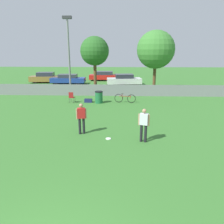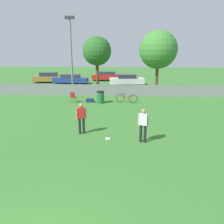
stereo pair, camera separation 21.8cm
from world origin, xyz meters
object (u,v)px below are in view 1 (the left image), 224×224
at_px(player_defender_red, 81,117).
at_px(trash_bin, 99,97).
at_px(parked_car_red, 105,76).
at_px(light_pole, 69,48).
at_px(bicycle_sideline, 125,98).
at_px(parked_car_tan, 46,78).
at_px(tree_near_pole, 95,51).
at_px(gear_bag_sideline, 88,101).
at_px(player_receiver_white, 144,123).
at_px(frisbee_disc, 108,139).
at_px(tree_far_right, 156,50).
at_px(parked_car_white, 124,80).
at_px(parked_car_blue, 68,79).
at_px(folding_chair_sideline, 72,97).

relative_size(player_defender_red, trash_bin, 1.63).
bearing_deg(trash_bin, parked_car_red, 92.35).
height_order(light_pole, trash_bin, light_pole).
xyz_separation_m(bicycle_sideline, parked_car_tan, (-10.80, 11.92, 0.34)).
relative_size(tree_near_pole, gear_bag_sideline, 8.79).
distance_m(player_receiver_white, frisbee_disc, 1.93).
bearing_deg(player_receiver_white, light_pole, 133.57).
height_order(tree_far_right, bicycle_sideline, tree_far_right).
distance_m(light_pole, tree_far_right, 8.94).
distance_m(player_defender_red, bicycle_sideline, 7.76).
bearing_deg(player_defender_red, frisbee_disc, -41.45).
distance_m(frisbee_disc, parked_car_white, 18.39).
distance_m(player_defender_red, trash_bin, 7.16).
relative_size(bicycle_sideline, parked_car_red, 0.39).
bearing_deg(gear_bag_sideline, tree_near_pole, 89.31).
bearing_deg(tree_far_right, parked_car_tan, 155.90).
height_order(parked_car_tan, parked_car_red, parked_car_tan).
bearing_deg(parked_car_red, tree_far_right, -56.02).
bearing_deg(gear_bag_sideline, bicycle_sideline, 0.19).
xyz_separation_m(light_pole, tree_far_right, (8.87, 1.05, -0.14)).
xyz_separation_m(tree_near_pole, parked_car_blue, (-4.39, 6.15, -3.55)).
xyz_separation_m(light_pole, frisbee_disc, (4.74, -12.64, -4.48)).
bearing_deg(parked_car_red, trash_bin, -87.40).
bearing_deg(player_defender_red, bicycle_sideline, 55.40).
xyz_separation_m(light_pole, parked_car_blue, (-1.77, 6.28, -3.85)).
height_order(frisbee_disc, bicycle_sideline, bicycle_sideline).
height_order(player_receiver_white, bicycle_sideline, player_receiver_white).
distance_m(gear_bag_sideline, parked_car_red, 14.67).
xyz_separation_m(frisbee_disc, gear_bag_sideline, (-2.18, 8.01, 0.13)).
bearing_deg(gear_bag_sideline, trash_bin, -13.24).
height_order(light_pole, parked_car_red, light_pole).
height_order(folding_chair_sideline, parked_car_tan, parked_car_tan).
height_order(trash_bin, parked_car_red, parked_car_red).
distance_m(tree_near_pole, tree_far_right, 6.33).
height_order(light_pole, tree_near_pole, light_pole).
xyz_separation_m(tree_near_pole, parked_car_white, (3.08, 5.59, -3.52)).
xyz_separation_m(trash_bin, parked_car_blue, (-5.26, 11.12, 0.14)).
bearing_deg(frisbee_disc, gear_bag_sideline, 105.21).
height_order(light_pole, parked_car_blue, light_pole).
distance_m(tree_near_pole, trash_bin, 6.25).
distance_m(gear_bag_sideline, parked_car_white, 10.82).
relative_size(frisbee_disc, parked_car_blue, 0.06).
xyz_separation_m(trash_bin, parked_car_red, (-0.61, 14.87, 0.17)).
xyz_separation_m(folding_chair_sideline, parked_car_white, (4.50, 10.58, 0.15)).
bearing_deg(parked_car_blue, folding_chair_sideline, -75.30).
bearing_deg(light_pole, tree_near_pole, 2.80).
xyz_separation_m(light_pole, player_defender_red, (3.32, -11.99, -3.57)).
xyz_separation_m(tree_near_pole, player_receiver_white, (3.80, -13.04, -3.27)).
xyz_separation_m(player_defender_red, gear_bag_sideline, (-0.76, 7.37, -0.78)).
relative_size(player_receiver_white, folding_chair_sideline, 1.78).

